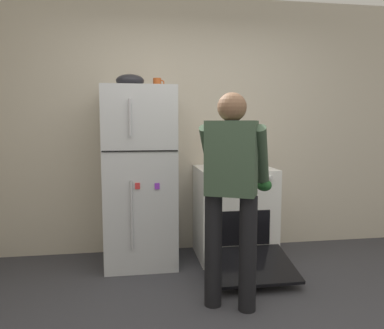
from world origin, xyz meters
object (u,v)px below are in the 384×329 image
at_px(red_pot, 220,162).
at_px(mixing_bowl, 130,81).
at_px(refrigerator, 140,177).
at_px(coffee_mug, 157,83).
at_px(stove_range, 234,214).
at_px(person_cook, 232,182).
at_px(pepper_mill, 257,156).

relative_size(red_pot, mixing_bowl, 1.21).
distance_m(refrigerator, coffee_mug, 0.93).
xyz_separation_m(stove_range, person_cook, (-0.30, -1.00, 0.49)).
height_order(refrigerator, person_cook, refrigerator).
distance_m(person_cook, pepper_mill, 1.36).
xyz_separation_m(red_pot, coffee_mug, (-0.61, 0.10, 0.78)).
xyz_separation_m(refrigerator, coffee_mug, (0.18, 0.05, 0.91)).
bearing_deg(refrigerator, pepper_mill, 9.07).
distance_m(refrigerator, person_cook, 1.21).
distance_m(red_pot, mixing_bowl, 1.18).
xyz_separation_m(coffee_mug, pepper_mill, (1.07, 0.15, -0.74)).
bearing_deg(red_pot, stove_range, 11.32).
height_order(refrigerator, red_pot, refrigerator).
relative_size(stove_range, pepper_mill, 6.47).
height_order(red_pot, coffee_mug, coffee_mug).
xyz_separation_m(red_pot, pepper_mill, (0.46, 0.25, 0.04)).
bearing_deg(stove_range, red_pot, -168.68).
height_order(person_cook, mixing_bowl, mixing_bowl).
bearing_deg(person_cook, coffee_mug, 113.74).
distance_m(stove_range, coffee_mug, 1.53).
height_order(pepper_mill, mixing_bowl, mixing_bowl).
xyz_separation_m(person_cook, pepper_mill, (0.60, 1.22, 0.08)).
distance_m(stove_range, person_cook, 1.16).
distance_m(refrigerator, mixing_bowl, 0.93).
bearing_deg(red_pot, refrigerator, 176.42).
relative_size(refrigerator, stove_range, 1.40).
bearing_deg(person_cook, refrigerator, 122.64).
distance_m(red_pot, coffee_mug, 0.99).
relative_size(stove_range, mixing_bowl, 4.59).
relative_size(coffee_mug, mixing_bowl, 0.42).
bearing_deg(coffee_mug, stove_range, -5.03).
relative_size(person_cook, pepper_mill, 8.44).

